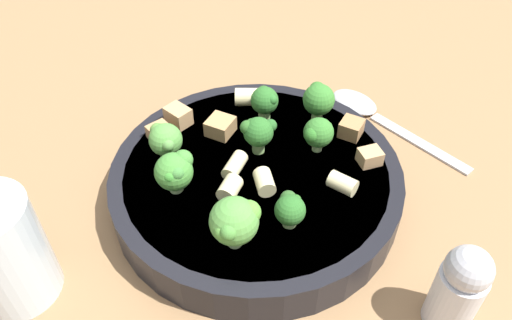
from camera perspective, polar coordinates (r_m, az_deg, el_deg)
ground_plane at (r=0.46m, az=0.00°, el=-4.11°), size 2.00×2.00×0.00m
pasta_bowl at (r=0.45m, az=0.00°, el=-2.31°), size 0.26×0.26×0.04m
broccoli_floret_0 at (r=0.44m, az=7.14°, el=3.10°), size 0.03×0.03×0.03m
broccoli_floret_1 at (r=0.36m, az=-2.44°, el=-7.03°), size 0.04×0.04×0.04m
broccoli_floret_2 at (r=0.38m, az=3.91°, el=-5.60°), size 0.03×0.02×0.03m
broccoli_floret_3 at (r=0.47m, az=1.00°, el=6.81°), size 0.03×0.03×0.04m
broccoli_floret_4 at (r=0.44m, az=0.21°, el=3.24°), size 0.03×0.03×0.04m
broccoli_floret_5 at (r=0.41m, az=-9.26°, el=-1.26°), size 0.03×0.03×0.04m
broccoli_floret_6 at (r=0.44m, az=-10.35°, el=2.32°), size 0.03×0.03×0.03m
broccoli_floret_7 at (r=0.48m, az=7.16°, el=7.02°), size 0.03×0.03×0.04m
rigatoni_0 at (r=0.42m, az=9.86°, el=-2.66°), size 0.02×0.03×0.01m
rigatoni_1 at (r=0.50m, az=-0.68°, el=7.21°), size 0.03×0.03×0.02m
rigatoni_2 at (r=0.41m, az=-3.02°, el=-3.27°), size 0.02×0.02×0.02m
rigatoni_3 at (r=0.43m, az=-2.44°, el=-0.65°), size 0.03×0.01×0.01m
rigatoni_4 at (r=0.41m, az=0.97°, el=-2.51°), size 0.03×0.03×0.02m
chicken_chunk_0 at (r=0.48m, az=-8.88°, el=5.01°), size 0.02×0.03×0.02m
chicken_chunk_1 at (r=0.45m, az=12.89°, el=0.36°), size 0.02×0.03×0.01m
chicken_chunk_2 at (r=0.47m, az=-4.09°, el=3.85°), size 0.02×0.02×0.02m
chicken_chunk_3 at (r=0.47m, az=10.83°, el=3.59°), size 0.02×0.02×0.02m
chicken_chunk_4 at (r=0.47m, az=-11.21°, el=3.04°), size 0.02×0.02×0.01m
drinking_glass at (r=0.41m, az=-26.79°, el=-9.85°), size 0.06×0.06×0.09m
pepper_shaker at (r=0.38m, az=22.18°, el=-13.44°), size 0.03×0.03×0.08m
spoon at (r=0.56m, az=12.94°, el=5.40°), size 0.09×0.17×0.01m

